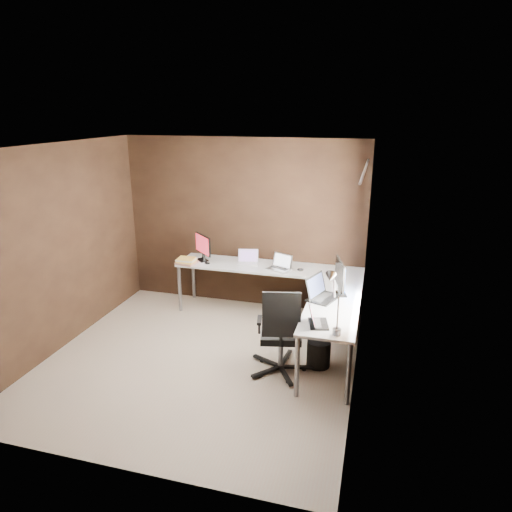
{
  "coord_description": "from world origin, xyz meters",
  "views": [
    {
      "loc": [
        1.91,
        -4.48,
        2.88
      ],
      "look_at": [
        0.43,
        0.95,
        1.05
      ],
      "focal_mm": 32.0,
      "sensor_mm": 36.0,
      "label": 1
    }
  ],
  "objects_px": {
    "laptop_silver": "(280,266)",
    "laptop_white": "(248,260)",
    "monitor_left": "(203,246)",
    "laptop_black_big": "(321,293)",
    "book_stack": "(186,261)",
    "monitor_right": "(340,276)",
    "laptop_black_small": "(316,321)",
    "wastebasket": "(319,353)",
    "desk_lamp": "(333,294)",
    "drawer_pedestal": "(332,311)",
    "office_chair": "(281,348)"
  },
  "relations": [
    {
      "from": "wastebasket",
      "to": "desk_lamp",
      "type": "bearing_deg",
      "value": -72.01
    },
    {
      "from": "laptop_white",
      "to": "laptop_black_big",
      "type": "xyz_separation_m",
      "value": [
        1.19,
        -0.99,
        0.01
      ]
    },
    {
      "from": "laptop_black_small",
      "to": "wastebasket",
      "type": "relative_size",
      "value": 0.99
    },
    {
      "from": "book_stack",
      "to": "office_chair",
      "type": "distance_m",
      "value": 2.18
    },
    {
      "from": "laptop_silver",
      "to": "laptop_black_small",
      "type": "distance_m",
      "value": 1.75
    },
    {
      "from": "monitor_left",
      "to": "book_stack",
      "type": "bearing_deg",
      "value": -88.14
    },
    {
      "from": "monitor_left",
      "to": "wastebasket",
      "type": "xyz_separation_m",
      "value": [
        1.91,
        -1.25,
        -0.79
      ]
    },
    {
      "from": "laptop_black_big",
      "to": "desk_lamp",
      "type": "height_order",
      "value": "desk_lamp"
    },
    {
      "from": "monitor_left",
      "to": "monitor_right",
      "type": "height_order",
      "value": "monitor_right"
    },
    {
      "from": "monitor_left",
      "to": "desk_lamp",
      "type": "xyz_separation_m",
      "value": [
        2.08,
        -1.77,
        0.18
      ]
    },
    {
      "from": "laptop_black_big",
      "to": "book_stack",
      "type": "xyz_separation_m",
      "value": [
        -2.04,
        0.75,
        -0.02
      ]
    },
    {
      "from": "laptop_black_big",
      "to": "desk_lamp",
      "type": "xyz_separation_m",
      "value": [
        0.21,
        -0.82,
        0.34
      ]
    },
    {
      "from": "laptop_black_small",
      "to": "wastebasket",
      "type": "xyz_separation_m",
      "value": [
        -0.0,
        0.42,
        -0.61
      ]
    },
    {
      "from": "monitor_left",
      "to": "laptop_white",
      "type": "distance_m",
      "value": 0.7
    },
    {
      "from": "monitor_left",
      "to": "laptop_black_big",
      "type": "distance_m",
      "value": 2.1
    },
    {
      "from": "drawer_pedestal",
      "to": "monitor_right",
      "type": "distance_m",
      "value": 0.81
    },
    {
      "from": "drawer_pedestal",
      "to": "laptop_white",
      "type": "xyz_separation_m",
      "value": [
        -1.28,
        0.4,
        0.47
      ]
    },
    {
      "from": "laptop_white",
      "to": "office_chair",
      "type": "distance_m",
      "value": 1.81
    },
    {
      "from": "laptop_white",
      "to": "office_chair",
      "type": "height_order",
      "value": "office_chair"
    },
    {
      "from": "laptop_silver",
      "to": "book_stack",
      "type": "height_order",
      "value": "laptop_silver"
    },
    {
      "from": "drawer_pedestal",
      "to": "laptop_black_big",
      "type": "relative_size",
      "value": 1.24
    },
    {
      "from": "monitor_right",
      "to": "desk_lamp",
      "type": "height_order",
      "value": "desk_lamp"
    },
    {
      "from": "drawer_pedestal",
      "to": "laptop_silver",
      "type": "distance_m",
      "value": 0.95
    },
    {
      "from": "laptop_black_small",
      "to": "monitor_right",
      "type": "bearing_deg",
      "value": -23.84
    },
    {
      "from": "monitor_right",
      "to": "laptop_black_small",
      "type": "height_order",
      "value": "monitor_right"
    },
    {
      "from": "book_stack",
      "to": "wastebasket",
      "type": "xyz_separation_m",
      "value": [
        2.09,
        -1.05,
        -0.61
      ]
    },
    {
      "from": "laptop_white",
      "to": "laptop_black_big",
      "type": "height_order",
      "value": "laptop_black_big"
    },
    {
      "from": "wastebasket",
      "to": "monitor_left",
      "type": "bearing_deg",
      "value": 146.67
    },
    {
      "from": "monitor_left",
      "to": "laptop_black_big",
      "type": "relative_size",
      "value": 0.8
    },
    {
      "from": "monitor_left",
      "to": "office_chair",
      "type": "bearing_deg",
      "value": -2.13
    },
    {
      "from": "laptop_black_big",
      "to": "wastebasket",
      "type": "height_order",
      "value": "laptop_black_big"
    },
    {
      "from": "wastebasket",
      "to": "laptop_black_big",
      "type": "bearing_deg",
      "value": 98.2
    },
    {
      "from": "laptop_black_small",
      "to": "wastebasket",
      "type": "height_order",
      "value": "laptop_black_small"
    },
    {
      "from": "desk_lamp",
      "to": "drawer_pedestal",
      "type": "bearing_deg",
      "value": 102.23
    },
    {
      "from": "desk_lamp",
      "to": "monitor_right",
      "type": "bearing_deg",
      "value": 97.92
    },
    {
      "from": "book_stack",
      "to": "laptop_black_small",
      "type": "bearing_deg",
      "value": -34.98
    },
    {
      "from": "book_stack",
      "to": "monitor_left",
      "type": "bearing_deg",
      "value": 49.1
    },
    {
      "from": "monitor_left",
      "to": "laptop_black_small",
      "type": "relative_size",
      "value": 1.24
    },
    {
      "from": "desk_lamp",
      "to": "wastebasket",
      "type": "bearing_deg",
      "value": 115.47
    },
    {
      "from": "office_chair",
      "to": "book_stack",
      "type": "bearing_deg",
      "value": 130.41
    },
    {
      "from": "laptop_white",
      "to": "book_stack",
      "type": "relative_size",
      "value": 1.08
    },
    {
      "from": "laptop_silver",
      "to": "laptop_white",
      "type": "bearing_deg",
      "value": -169.39
    },
    {
      "from": "laptop_silver",
      "to": "laptop_black_small",
      "type": "xyz_separation_m",
      "value": [
        0.73,
        -1.59,
        -0.0
      ]
    },
    {
      "from": "monitor_right",
      "to": "laptop_black_small",
      "type": "bearing_deg",
      "value": 154.47
    },
    {
      "from": "book_stack",
      "to": "wastebasket",
      "type": "height_order",
      "value": "book_stack"
    },
    {
      "from": "drawer_pedestal",
      "to": "laptop_black_small",
      "type": "distance_m",
      "value": 1.4
    },
    {
      "from": "desk_lamp",
      "to": "monitor_left",
      "type": "bearing_deg",
      "value": 146.98
    },
    {
      "from": "book_stack",
      "to": "office_chair",
      "type": "bearing_deg",
      "value": -37.49
    },
    {
      "from": "laptop_white",
      "to": "office_chair",
      "type": "relative_size",
      "value": 0.31
    },
    {
      "from": "book_stack",
      "to": "desk_lamp",
      "type": "xyz_separation_m",
      "value": [
        2.26,
        -1.57,
        0.36
      ]
    }
  ]
}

